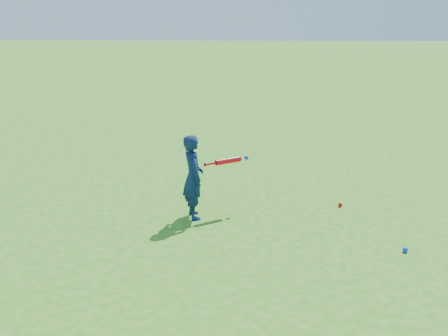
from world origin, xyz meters
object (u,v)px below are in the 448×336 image
Objects in this scene: child at (193,177)px; ground_ball_red at (340,205)px; ground_ball_blue at (405,250)px; bat_swing at (230,160)px.

ground_ball_red is at bearing -96.62° from child.
child is 19.43× the size of ground_ball_red.
ground_ball_blue is 2.64m from bat_swing.
ground_ball_red is (2.18, 0.45, -0.58)m from child.
ground_ball_red is 1.55m from ground_ball_blue.
bat_swing is (-1.68, -0.20, 0.75)m from ground_ball_red.
ground_ball_red is at bearing 109.41° from ground_ball_blue.
bat_swing is at bearing 149.98° from ground_ball_blue.
bat_swing reaches higher than ground_ball_red.
ground_ball_red is 0.10× the size of bat_swing.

